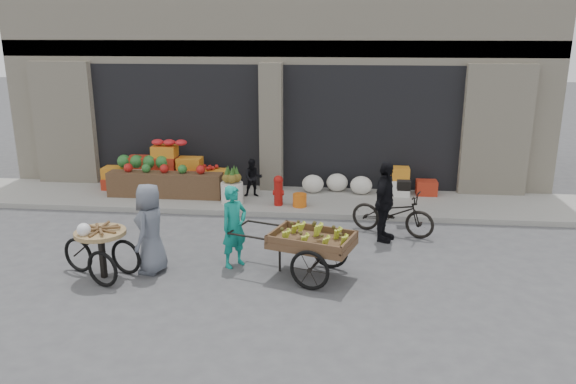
# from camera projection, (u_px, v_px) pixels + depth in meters

# --- Properties ---
(ground) EXTENTS (80.00, 80.00, 0.00)m
(ground) POSITION_uv_depth(u_px,v_px,m) (233.00, 272.00, 9.72)
(ground) COLOR #424244
(ground) RESTS_ON ground
(sidewalk) EXTENTS (18.00, 2.20, 0.12)m
(sidewalk) POSITION_uv_depth(u_px,v_px,m) (267.00, 200.00, 13.62)
(sidewalk) COLOR gray
(sidewalk) RESTS_ON ground
(building) EXTENTS (14.00, 6.45, 7.00)m
(building) POSITION_uv_depth(u_px,v_px,m) (285.00, 54.00, 16.46)
(building) COLOR beige
(building) RESTS_ON ground
(fruit_display) EXTENTS (3.10, 1.12, 1.24)m
(fruit_display) POSITION_uv_depth(u_px,v_px,m) (170.00, 170.00, 13.97)
(fruit_display) COLOR #AB2B17
(fruit_display) RESTS_ON sidewalk
(pineapple_bin) EXTENTS (0.52, 0.52, 0.50)m
(pineapple_bin) POSITION_uv_depth(u_px,v_px,m) (232.00, 193.00, 13.13)
(pineapple_bin) COLOR silver
(pineapple_bin) RESTS_ON sidewalk
(fire_hydrant) EXTENTS (0.22, 0.22, 0.71)m
(fire_hydrant) POSITION_uv_depth(u_px,v_px,m) (278.00, 189.00, 12.93)
(fire_hydrant) COLOR #A5140F
(fire_hydrant) RESTS_ON sidewalk
(orange_bucket) EXTENTS (0.32, 0.32, 0.30)m
(orange_bucket) POSITION_uv_depth(u_px,v_px,m) (300.00, 200.00, 12.90)
(orange_bucket) COLOR orange
(orange_bucket) RESTS_ON sidewalk
(right_bay_goods) EXTENTS (3.35, 0.60, 0.70)m
(right_bay_goods) POSITION_uv_depth(u_px,v_px,m) (375.00, 183.00, 13.83)
(right_bay_goods) COLOR silver
(right_bay_goods) RESTS_ON sidewalk
(seated_person) EXTENTS (0.51, 0.43, 0.93)m
(seated_person) POSITION_uv_depth(u_px,v_px,m) (253.00, 178.00, 13.60)
(seated_person) COLOR black
(seated_person) RESTS_ON sidewalk
(banana_cart) EXTENTS (2.45, 1.54, 0.96)m
(banana_cart) POSITION_uv_depth(u_px,v_px,m) (309.00, 238.00, 9.34)
(banana_cart) COLOR brown
(banana_cart) RESTS_ON ground
(vendor_woman) EXTENTS (0.61, 0.64, 1.46)m
(vendor_woman) POSITION_uv_depth(u_px,v_px,m) (234.00, 227.00, 9.78)
(vendor_woman) COLOR #108172
(vendor_woman) RESTS_ON ground
(tricycle_cart) EXTENTS (1.45, 1.07, 0.95)m
(tricycle_cart) POSITION_uv_depth(u_px,v_px,m) (101.00, 246.00, 9.35)
(tricycle_cart) COLOR #9E7F51
(tricycle_cart) RESTS_ON ground
(vendor_grey) EXTENTS (0.57, 0.81, 1.57)m
(vendor_grey) POSITION_uv_depth(u_px,v_px,m) (150.00, 229.00, 9.52)
(vendor_grey) COLOR slate
(vendor_grey) RESTS_ON ground
(bicycle) EXTENTS (1.82, 1.16, 0.90)m
(bicycle) POSITION_uv_depth(u_px,v_px,m) (393.00, 213.00, 11.42)
(bicycle) COLOR black
(bicycle) RESTS_ON ground
(cyclist) EXTENTS (0.69, 1.01, 1.60)m
(cyclist) POSITION_uv_depth(u_px,v_px,m) (385.00, 202.00, 10.96)
(cyclist) COLOR black
(cyclist) RESTS_ON ground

